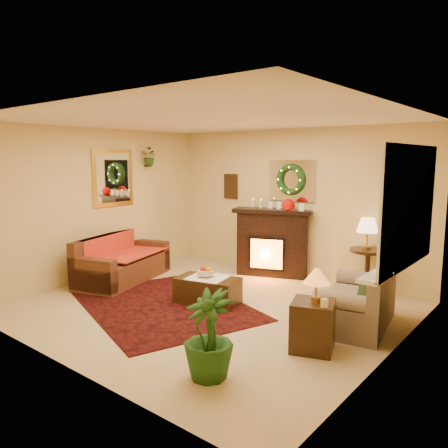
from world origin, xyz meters
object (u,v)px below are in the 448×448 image
Objects in this scene: loveseat at (357,293)px; end_table_square at (313,326)px; sofa at (123,256)px; coffee_table at (208,289)px; fireplace at (273,245)px; side_table_round at (367,274)px.

loveseat is 1.01m from end_table_square.
sofa is 2.03× the size of coffee_table.
loveseat reaches higher than coffee_table.
coffee_table is at bearing -175.26° from loveseat.
fireplace is 2.54m from loveseat.
sofa is 2.63m from fireplace.
loveseat is at bearing -53.72° from fireplace.
fireplace is 1.77m from side_table_round.
fireplace is at bearing 29.55° from sofa.
end_table_square is (-0.09, -0.99, -0.15)m from loveseat.
side_table_round is (3.55, 1.86, -0.10)m from sofa.
loveseat is 1.38m from side_table_round.
sofa is 2.55× the size of side_table_round.
loveseat is at bearing -74.34° from side_table_round.
sofa is 3.96m from loveseat.
end_table_square is at bearing -70.00° from fireplace.
end_table_square is at bearing -82.97° from side_table_round.
side_table_round reaches higher than end_table_square.
end_table_square is at bearing -24.02° from sofa.
side_table_round is at bearing 10.38° from sofa.
coffee_table is at bearing -17.04° from sofa.
fireplace reaches higher than loveseat.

